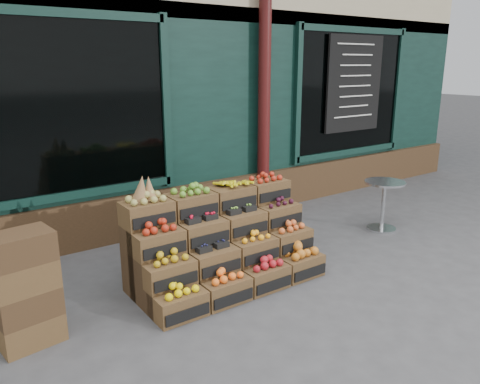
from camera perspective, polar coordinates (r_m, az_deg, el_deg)
ground at (r=5.16m, az=6.45°, el=-10.50°), size 60.00×60.00×0.00m
shop_facade at (r=9.09m, az=-15.92°, el=15.85°), size 12.00×6.24×4.80m
crate_display at (r=4.97m, az=-2.21°, el=-6.69°), size 1.96×0.96×1.23m
spare_crates at (r=4.23m, az=-24.71°, el=-10.75°), size 0.52×0.40×0.97m
bistro_table at (r=6.73m, az=17.10°, el=-0.91°), size 0.55×0.55×0.69m
shopkeeper at (r=6.44m, az=-19.96°, el=3.48°), size 0.79×0.56×2.03m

